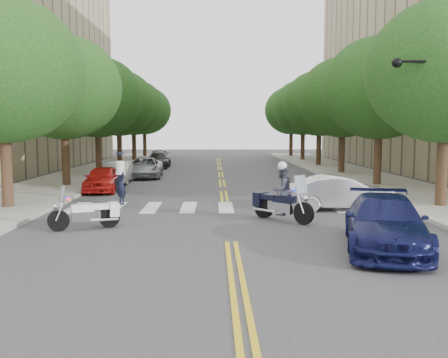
{
  "coord_description": "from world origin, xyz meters",
  "views": [
    {
      "loc": [
        -0.49,
        -14.07,
        3.21
      ],
      "look_at": [
        -0.1,
        5.4,
        1.3
      ],
      "focal_mm": 40.0,
      "sensor_mm": 36.0,
      "label": 1
    }
  ],
  "objects_px": {
    "convertible": "(341,193)",
    "sedan_blue": "(385,223)",
    "officer_standing": "(121,184)",
    "motorcycle_police": "(281,194)",
    "motorcycle_parked": "(91,213)"
  },
  "relations": [
    {
      "from": "motorcycle_parked",
      "to": "convertible",
      "type": "relative_size",
      "value": 0.51
    },
    {
      "from": "motorcycle_police",
      "to": "convertible",
      "type": "relative_size",
      "value": 0.5
    },
    {
      "from": "convertible",
      "to": "motorcycle_parked",
      "type": "bearing_deg",
      "value": 113.88
    },
    {
      "from": "officer_standing",
      "to": "sedan_blue",
      "type": "distance_m",
      "value": 12.02
    },
    {
      "from": "convertible",
      "to": "sedan_blue",
      "type": "distance_m",
      "value": 6.73
    },
    {
      "from": "motorcycle_police",
      "to": "officer_standing",
      "type": "distance_m",
      "value": 7.54
    },
    {
      "from": "officer_standing",
      "to": "sedan_blue",
      "type": "height_order",
      "value": "officer_standing"
    },
    {
      "from": "motorcycle_parked",
      "to": "sedan_blue",
      "type": "bearing_deg",
      "value": -131.96
    },
    {
      "from": "motorcycle_parked",
      "to": "officer_standing",
      "type": "height_order",
      "value": "officer_standing"
    },
    {
      "from": "officer_standing",
      "to": "sedan_blue",
      "type": "xyz_separation_m",
      "value": [
        8.63,
        -8.37,
        -0.18
      ]
    },
    {
      "from": "officer_standing",
      "to": "convertible",
      "type": "relative_size",
      "value": 0.43
    },
    {
      "from": "motorcycle_parked",
      "to": "sedan_blue",
      "type": "height_order",
      "value": "motorcycle_parked"
    },
    {
      "from": "convertible",
      "to": "sedan_blue",
      "type": "xyz_separation_m",
      "value": [
        -0.53,
        -6.71,
        0.02
      ]
    },
    {
      "from": "officer_standing",
      "to": "motorcycle_police",
      "type": "bearing_deg",
      "value": 22.29
    },
    {
      "from": "motorcycle_police",
      "to": "motorcycle_parked",
      "type": "height_order",
      "value": "motorcycle_police"
    }
  ]
}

